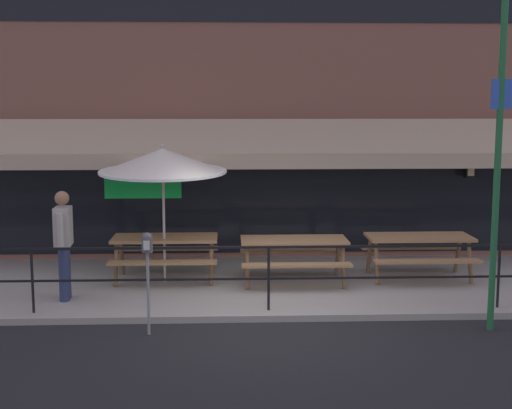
% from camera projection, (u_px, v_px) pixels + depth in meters
% --- Properties ---
extents(ground_plane, '(120.00, 120.00, 0.00)m').
position_uv_depth(ground_plane, '(270.00, 322.00, 10.29)').
color(ground_plane, black).
extents(patio_deck, '(15.00, 4.00, 0.10)m').
position_uv_depth(patio_deck, '(263.00, 284.00, 12.27)').
color(patio_deck, '#9E998E').
rests_on(patio_deck, ground).
extents(restaurant_building, '(15.00, 1.60, 7.68)m').
position_uv_depth(restaurant_building, '(257.00, 69.00, 13.94)').
color(restaurant_building, brown).
rests_on(restaurant_building, ground).
extents(patio_railing, '(13.84, 0.04, 0.97)m').
position_uv_depth(patio_railing, '(269.00, 264.00, 10.48)').
color(patio_railing, black).
rests_on(patio_railing, patio_deck).
extents(picnic_table_left, '(1.80, 1.42, 0.76)m').
position_uv_depth(picnic_table_left, '(165.00, 246.00, 12.29)').
color(picnic_table_left, '#997047').
rests_on(picnic_table_left, patio_deck).
extents(picnic_table_centre, '(1.80, 1.42, 0.76)m').
position_uv_depth(picnic_table_centre, '(294.00, 248.00, 12.10)').
color(picnic_table_centre, '#997047').
rests_on(picnic_table_centre, patio_deck).
extents(picnic_table_right, '(1.80, 1.42, 0.76)m').
position_uv_depth(picnic_table_right, '(419.00, 245.00, 12.39)').
color(picnic_table_right, '#997047').
rests_on(picnic_table_right, patio_deck).
extents(patio_umbrella_left, '(2.14, 2.14, 2.38)m').
position_uv_depth(patio_umbrella_left, '(163.00, 161.00, 11.93)').
color(patio_umbrella_left, '#B7B2A8').
rests_on(patio_umbrella_left, patio_deck).
extents(pedestrian_walking, '(0.26, 0.62, 1.71)m').
position_uv_depth(pedestrian_walking, '(64.00, 239.00, 11.01)').
color(pedestrian_walking, navy).
rests_on(pedestrian_walking, patio_deck).
extents(parking_meter_near, '(0.15, 0.16, 1.42)m').
position_uv_depth(parking_meter_near, '(147.00, 252.00, 9.60)').
color(parking_meter_near, gray).
rests_on(parking_meter_near, ground).
extents(street_sign_pole, '(0.28, 0.09, 4.53)m').
position_uv_depth(street_sign_pole, '(498.00, 164.00, 9.65)').
color(street_sign_pole, '#1E6033').
rests_on(street_sign_pole, ground).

